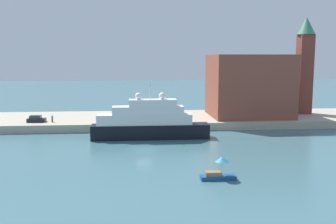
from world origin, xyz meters
The scene contains 9 objects.
ground centered at (0.00, 0.00, 0.00)m, with size 400.00×400.00×0.00m, color #3D6670.
quay_dock centered at (0.00, 26.38, 0.85)m, with size 110.00×20.76×1.69m, color #ADA38E.
large_yacht centered at (1.11, 9.16, 3.11)m, with size 22.68×3.63×10.93m.
small_motorboat centered at (9.08, -16.94, 1.12)m, with size 4.56×1.81×2.99m.
harbor_building centered at (25.59, 25.37, 8.97)m, with size 18.13×15.64×14.55m, color brown.
bell_tower centered at (40.32, 28.08, 14.54)m, with size 4.37×4.37×23.60m.
parked_car centered at (-22.87, 20.49, 2.32)m, with size 3.86×1.83×1.47m.
person_figure centered at (-19.35, 19.88, 2.42)m, with size 0.36×0.36×1.58m.
mooring_bollard centered at (6.04, 17.61, 2.11)m, with size 0.53×0.53×0.84m, color black.
Camera 1 is at (-1.55, -64.11, 15.60)m, focal length 41.18 mm.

